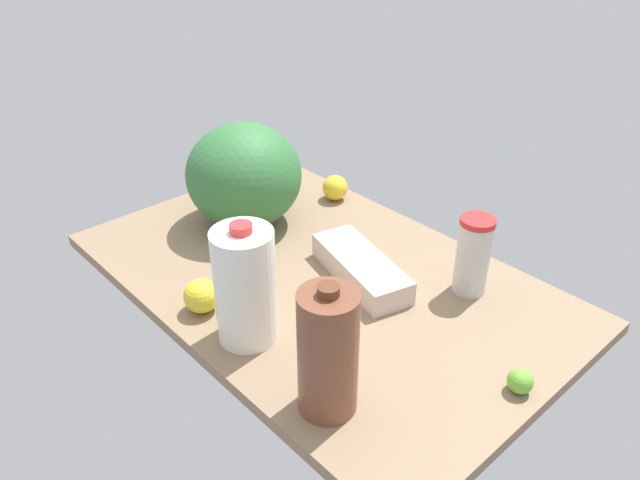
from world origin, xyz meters
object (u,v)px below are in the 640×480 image
at_px(egg_carton, 361,268).
at_px(lime_by_jug, 520,381).
at_px(lemon_near_front, 335,188).
at_px(lemon_beside_bowl, 201,296).
at_px(orange_far_back, 241,275).
at_px(watermelon, 244,175).
at_px(milk_jug, 245,286).
at_px(tumbler_cup, 473,255).
at_px(chocolate_milk_jug, 328,353).

bearing_deg(egg_carton, lime_by_jug, 9.39).
distance_m(lime_by_jug, lemon_near_front, 0.86).
height_order(lemon_beside_bowl, orange_far_back, orange_far_back).
relative_size(watermelon, lemon_near_front, 4.16).
xyz_separation_m(milk_jug, lime_by_jug, (0.48, 0.28, -0.10)).
height_order(milk_jug, lemon_near_front, milk_jug).
distance_m(lemon_beside_bowl, orange_far_back, 0.11).
xyz_separation_m(tumbler_cup, lemon_beside_bowl, (-0.36, -0.51, -0.06)).
bearing_deg(lime_by_jug, watermelon, 179.19).
xyz_separation_m(lemon_beside_bowl, lime_by_jug, (0.62, 0.31, -0.01)).
relative_size(chocolate_milk_jug, watermelon, 0.87).
height_order(watermelon, egg_carton, watermelon).
height_order(tumbler_cup, lemon_near_front, tumbler_cup).
distance_m(milk_jug, watermelon, 0.50).
relative_size(chocolate_milk_jug, tumbler_cup, 1.41).
height_order(watermelon, lemon_beside_bowl, watermelon).
bearing_deg(orange_far_back, lemon_near_front, 111.13).
height_order(chocolate_milk_jug, lemon_beside_bowl, chocolate_milk_jug).
height_order(lemon_beside_bowl, lime_by_jug, lemon_beside_bowl).
bearing_deg(tumbler_cup, lime_by_jug, -37.30).
bearing_deg(lemon_beside_bowl, milk_jug, 9.77).
distance_m(egg_carton, lemon_near_front, 0.42).
bearing_deg(chocolate_milk_jug, lemon_beside_bowl, -178.38).
bearing_deg(lemon_near_front, milk_jug, -59.80).
height_order(chocolate_milk_jug, milk_jug, milk_jug).
height_order(egg_carton, lime_by_jug, egg_carton).
height_order(tumbler_cup, lime_by_jug, tumbler_cup).
bearing_deg(milk_jug, lemon_beside_bowl, -170.23).
distance_m(tumbler_cup, egg_carton, 0.27).
bearing_deg(egg_carton, watermelon, -160.36).
relative_size(milk_jug, egg_carton, 0.91).
height_order(lime_by_jug, lemon_near_front, lemon_near_front).
distance_m(milk_jug, lemon_near_front, 0.67).
bearing_deg(orange_far_back, watermelon, 141.04).
bearing_deg(lemon_near_front, chocolate_milk_jug, -44.57).
height_order(watermelon, lime_by_jug, watermelon).
bearing_deg(watermelon, lemon_near_front, 75.89).
distance_m(orange_far_back, lemon_near_front, 0.52).
relative_size(chocolate_milk_jug, orange_far_back, 3.28).
bearing_deg(milk_jug, watermelon, 143.71).
bearing_deg(lime_by_jug, egg_carton, 174.38).
relative_size(chocolate_milk_jug, lemon_beside_bowl, 3.43).
xyz_separation_m(egg_carton, lime_by_jug, (0.47, -0.05, -0.01)).
height_order(milk_jug, watermelon, watermelon).
bearing_deg(orange_far_back, milk_jug, -31.11).
bearing_deg(lime_by_jug, chocolate_milk_jug, -126.71).
height_order(tumbler_cup, lemon_beside_bowl, tumbler_cup).
distance_m(tumbler_cup, lemon_beside_bowl, 0.62).
relative_size(milk_jug, lemon_beside_bowl, 3.45).
bearing_deg(lemon_beside_bowl, orange_far_back, 92.41).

